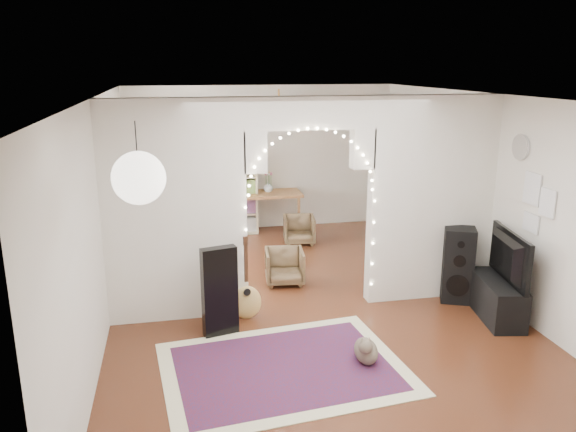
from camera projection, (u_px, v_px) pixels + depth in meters
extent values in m
plane|color=black|center=(308.00, 305.00, 7.39)|extent=(7.50, 7.50, 0.00)
cube|color=white|center=(310.00, 96.00, 6.68)|extent=(5.00, 7.50, 0.02)
cube|color=silver|center=(262.00, 158.00, 10.58)|extent=(5.00, 0.02, 2.70)
cube|color=silver|center=(453.00, 349.00, 3.49)|extent=(5.00, 0.02, 2.70)
cube|color=silver|center=(101.00, 216.00, 6.55)|extent=(0.02, 7.50, 2.70)
cube|color=silver|center=(490.00, 196.00, 7.53)|extent=(0.02, 7.50, 2.70)
cube|color=silver|center=(175.00, 212.00, 6.71)|extent=(1.70, 0.20, 2.70)
cube|color=silver|center=(431.00, 199.00, 7.36)|extent=(1.70, 0.20, 2.70)
cube|color=silver|center=(310.00, 113.00, 6.73)|extent=(1.60, 0.20, 0.40)
cube|color=white|center=(116.00, 175.00, 8.21)|extent=(0.04, 1.20, 1.40)
cylinder|color=white|center=(521.00, 147.00, 6.76)|extent=(0.03, 0.31, 0.31)
sphere|color=white|center=(139.00, 178.00, 4.16)|extent=(0.40, 0.40, 0.40)
cube|color=maroon|center=(284.00, 368.00, 5.84)|extent=(2.65, 2.09, 0.02)
cube|color=black|center=(220.00, 292.00, 6.46)|extent=(0.43, 0.23, 1.07)
ellipsoid|color=tan|center=(247.00, 290.00, 6.89)|extent=(0.39, 0.23, 0.44)
cube|color=#301C0D|center=(246.00, 262.00, 6.79)|extent=(0.05, 0.04, 0.50)
cube|color=#301C0D|center=(245.00, 241.00, 6.72)|extent=(0.06, 0.04, 0.11)
ellipsoid|color=brown|center=(366.00, 351.00, 5.94)|extent=(0.36, 0.43, 0.26)
sphere|color=brown|center=(365.00, 347.00, 5.76)|extent=(0.20, 0.20, 0.15)
cone|color=brown|center=(362.00, 340.00, 5.73)|extent=(0.05, 0.05, 0.05)
cone|color=brown|center=(369.00, 340.00, 5.74)|extent=(0.05, 0.05, 0.05)
cylinder|color=brown|center=(367.00, 349.00, 6.15)|extent=(0.13, 0.24, 0.08)
cube|color=black|center=(458.00, 265.00, 7.41)|extent=(0.49, 0.46, 1.01)
cylinder|color=black|center=(458.00, 286.00, 7.30)|extent=(0.28, 0.13, 0.29)
cylinder|color=black|center=(460.00, 261.00, 7.21)|extent=(0.15, 0.08, 0.16)
cylinder|color=black|center=(461.00, 245.00, 7.16)|extent=(0.09, 0.05, 0.09)
cube|color=black|center=(497.00, 299.00, 6.95)|extent=(0.57, 1.05, 0.50)
imported|color=black|center=(501.00, 256.00, 6.81)|extent=(0.33, 1.08, 0.62)
cube|color=beige|center=(220.00, 196.00, 10.35)|extent=(1.41, 0.44, 1.43)
cube|color=brown|center=(268.00, 193.00, 10.51)|extent=(1.21, 0.82, 0.05)
cylinder|color=brown|center=(243.00, 218.00, 10.21)|extent=(0.05, 0.05, 0.70)
cylinder|color=brown|center=(299.00, 216.00, 10.40)|extent=(0.05, 0.05, 0.70)
cylinder|color=brown|center=(239.00, 210.00, 10.82)|extent=(0.05, 0.05, 0.70)
cylinder|color=brown|center=(292.00, 207.00, 11.00)|extent=(0.05, 0.05, 0.70)
imported|color=white|center=(268.00, 187.00, 10.48)|extent=(0.19, 0.19, 0.19)
imported|color=brown|center=(285.00, 266.00, 8.07)|extent=(0.59, 0.61, 0.50)
imported|color=brown|center=(299.00, 230.00, 9.89)|extent=(0.60, 0.61, 0.50)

